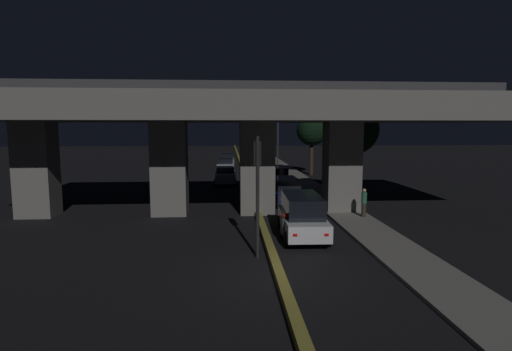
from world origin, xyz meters
TOP-DOWN VIEW (x-y plane):
  - ground_plane at (0.00, 0.00)m, footprint 200.00×200.00m
  - median_divider at (0.00, 35.00)m, footprint 0.34×126.00m
  - sidewalk_right at (5.22, 28.00)m, footprint 2.35×126.00m
  - elevated_overpass at (-0.50, 10.44)m, footprint 30.22×9.25m
  - traffic_light_left_of_median at (-0.57, 2.17)m, footprint 0.30×0.49m
  - street_lamp at (4.54, 39.42)m, footprint 2.35×0.32m
  - car_white_lead at (1.74, 4.96)m, footprint 2.14×4.83m
  - car_dark_blue_second at (2.15, 13.17)m, footprint 1.95×4.21m
  - car_grey_third at (2.20, 19.43)m, footprint 2.09×4.54m
  - car_white_fourth at (1.79, 27.49)m, footprint 2.10×4.41m
  - car_dark_blue_fifth at (1.95, 35.21)m, footprint 1.92×4.73m
  - car_silver_lead_oncoming at (-2.00, 23.02)m, footprint 1.98×4.74m
  - car_white_second_oncoming at (-2.05, 32.37)m, footprint 2.05×4.57m
  - car_grey_third_oncoming at (-1.87, 40.47)m, footprint 2.03×4.39m
  - motorcycle_blue_filtering_near at (0.80, 4.03)m, footprint 0.34×1.93m
  - motorcycle_white_filtering_mid at (0.52, 11.24)m, footprint 0.33×1.92m
  - motorcycle_black_filtering_far at (0.86, 18.32)m, footprint 0.33×1.89m
  - pedestrian_on_sidewalk at (5.88, 8.36)m, footprint 0.30×0.30m
  - roadside_tree_kerbside_near at (7.57, 15.67)m, footprint 3.57×3.57m
  - roadside_tree_kerbside_mid at (7.34, 29.69)m, footprint 3.30×3.30m

SIDE VIEW (x-z plane):
  - ground_plane at x=0.00m, z-range 0.00..0.00m
  - sidewalk_right at x=5.22m, z-range 0.00..0.14m
  - median_divider at x=0.00m, z-range 0.00..0.29m
  - motorcycle_blue_filtering_near at x=0.80m, z-range -0.10..1.26m
  - motorcycle_white_filtering_mid at x=0.52m, z-range -0.10..1.29m
  - motorcycle_black_filtering_far at x=0.86m, z-range -0.11..1.36m
  - car_dark_blue_fifth at x=1.95m, z-range 0.00..1.51m
  - car_white_fourth at x=1.79m, z-range 0.01..1.58m
  - car_silver_lead_oncoming at x=-2.00m, z-range 0.03..1.59m
  - car_white_second_oncoming at x=-2.05m, z-range 0.03..1.63m
  - car_grey_third_oncoming at x=-1.87m, z-range 0.02..1.66m
  - car_dark_blue_second at x=2.15m, z-range 0.06..1.82m
  - pedestrian_on_sidewalk at x=5.88m, z-range 0.14..1.75m
  - car_grey_third at x=2.20m, z-range 0.04..1.97m
  - car_white_lead at x=1.74m, z-range 0.06..2.05m
  - traffic_light_left_of_median at x=-0.57m, z-range 0.88..5.68m
  - roadside_tree_kerbside_mid at x=7.34m, z-range 1.54..8.03m
  - roadside_tree_kerbside_near at x=7.57m, z-range 1.58..8.34m
  - street_lamp at x=4.54m, z-range 0.75..9.30m
  - elevated_overpass at x=-0.50m, z-range 1.78..9.61m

